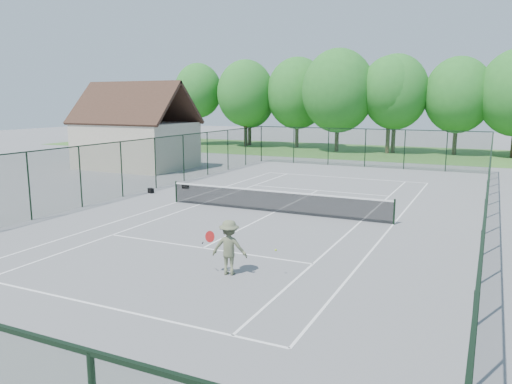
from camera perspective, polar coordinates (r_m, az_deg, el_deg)
ground at (r=23.44m, az=2.10°, el=-2.33°), size 140.00×140.00×0.00m
grass_far at (r=52.05m, az=15.34°, el=4.34°), size 80.00×16.00×0.01m
court_lines at (r=23.44m, az=2.10°, el=-2.32°), size 11.05×23.85×0.01m
tennis_net at (r=23.32m, az=2.11°, el=-0.95°), size 11.08×0.08×1.10m
fence_enclosure at (r=23.14m, az=2.13°, el=1.44°), size 18.05×36.05×3.02m
utility_building at (r=39.90m, az=-13.59°, el=7.17°), size 8.60×6.27×6.63m
tree_line_far at (r=51.81m, az=15.66°, el=10.93°), size 39.40×6.40×9.70m
sports_bag_a at (r=28.86m, az=-11.93°, el=0.15°), size 0.40×0.32×0.28m
sports_bag_b at (r=30.02m, az=-8.06°, el=0.67°), size 0.39×0.26×0.29m
tennis_player at (r=15.03m, az=-3.08°, el=-6.33°), size 2.25×0.93×1.67m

